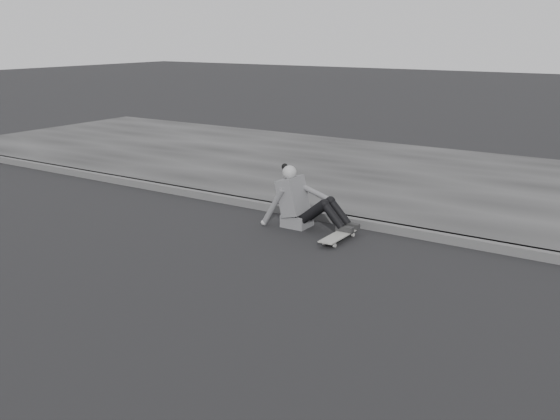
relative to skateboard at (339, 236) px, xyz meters
The scene contains 5 objects.
ground 2.11m from the skateboard, 61.99° to the right, with size 80.00×80.00×0.00m, color black.
curb 1.22m from the skateboard, 35.75° to the left, with size 24.00×0.16×0.12m, color #4A4A4A.
sidewalk 3.86m from the skateboard, 75.12° to the left, with size 24.00×6.00×0.12m, color #323232.
skateboard is the anchor object (origin of this frame).
seated_woman 0.83m from the skateboard, 161.47° to the left, with size 1.38×0.46×0.88m.
Camera 1 is at (2.59, -5.05, 2.63)m, focal length 40.00 mm.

